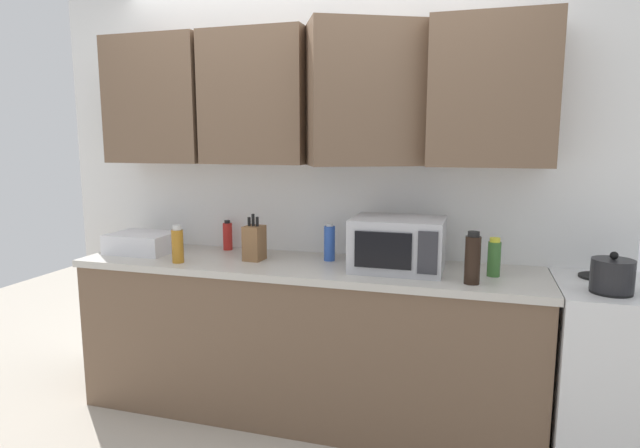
% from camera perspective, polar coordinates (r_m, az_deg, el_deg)
% --- Properties ---
extents(wall_back_with_cabinets, '(3.48, 0.57, 2.60)m').
position_cam_1_polar(wall_back_with_cabinets, '(3.11, -0.50, 8.93)').
color(wall_back_with_cabinets, white).
rests_on(wall_back_with_cabinets, ground_plane).
extents(counter_run, '(2.61, 0.63, 0.90)m').
position_cam_1_polar(counter_run, '(3.11, -1.73, -12.35)').
color(counter_run, brown).
rests_on(counter_run, ground_plane).
extents(stove_range, '(0.76, 0.64, 0.91)m').
position_cam_1_polar(stove_range, '(3.05, 30.98, -14.09)').
color(stove_range, silver).
rests_on(stove_range, ground_plane).
extents(kettle, '(0.18, 0.18, 0.18)m').
position_cam_1_polar(kettle, '(2.72, 29.12, -4.83)').
color(kettle, black).
rests_on(kettle, stove_range).
extents(microwave, '(0.48, 0.37, 0.28)m').
position_cam_1_polar(microwave, '(2.82, 8.43, -2.17)').
color(microwave, '#B7B7BC').
rests_on(microwave, counter_run).
extents(dish_rack, '(0.38, 0.30, 0.12)m').
position_cam_1_polar(dish_rack, '(3.43, -18.67, -1.92)').
color(dish_rack, silver).
rests_on(dish_rack, counter_run).
extents(knife_block, '(0.11, 0.13, 0.27)m').
position_cam_1_polar(knife_block, '(3.05, -7.14, -2.00)').
color(knife_block, brown).
rests_on(knife_block, counter_run).
extents(bottle_blue_cleaner, '(0.06, 0.06, 0.22)m').
position_cam_1_polar(bottle_blue_cleaner, '(3.02, 1.03, -2.06)').
color(bottle_blue_cleaner, '#2D56B7').
rests_on(bottle_blue_cleaner, counter_run).
extents(bottle_red_sauce, '(0.06, 0.06, 0.19)m').
position_cam_1_polar(bottle_red_sauce, '(3.37, -9.98, -1.28)').
color(bottle_red_sauce, red).
rests_on(bottle_red_sauce, counter_run).
extents(bottle_green_oil, '(0.06, 0.06, 0.20)m').
position_cam_1_polar(bottle_green_oil, '(2.81, 18.35, -3.49)').
color(bottle_green_oil, '#386B2D').
rests_on(bottle_green_oil, counter_run).
extents(bottle_soy_dark, '(0.07, 0.07, 0.26)m').
position_cam_1_polar(bottle_soy_dark, '(2.63, 16.21, -3.64)').
color(bottle_soy_dark, black).
rests_on(bottle_soy_dark, counter_run).
extents(bottle_amber_vinegar, '(0.07, 0.07, 0.21)m').
position_cam_1_polar(bottle_amber_vinegar, '(3.07, -15.18, -2.20)').
color(bottle_amber_vinegar, '#AD701E').
rests_on(bottle_amber_vinegar, counter_run).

